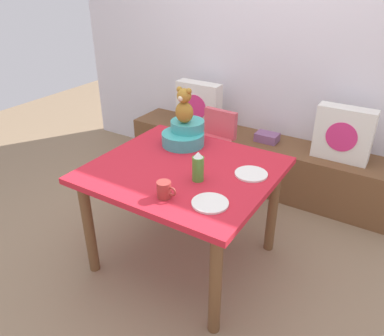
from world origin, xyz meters
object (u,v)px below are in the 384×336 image
Objects in this scene: ketchup_bottle at (198,167)px; coffee_mug at (164,190)px; teddy_bear at (184,106)px; pillow_floral_right at (343,134)px; dinner_plate_far at (251,174)px; pillow_floral_left at (199,105)px; infant_seat_teal at (185,134)px; dining_table at (184,182)px; dinner_plate_near at (210,203)px; book_stack at (267,137)px; highchair at (212,144)px.

ketchup_bottle is 0.27m from coffee_mug.
coffee_mug is (0.29, -0.65, -0.23)m from teddy_bear.
pillow_floral_right is 3.67× the size of coffee_mug.
ketchup_bottle is at bearing -137.17° from dinner_plate_far.
pillow_floral_left is at bearing 133.09° from dinner_plate_far.
ketchup_bottle reaches higher than dinner_plate_far.
pillow_floral_right is at bearing 45.80° from infant_seat_teal.
dinner_plate_near is at bearing -38.42° from dining_table.
dining_table is 0.40m from infant_seat_teal.
teddy_bear is 0.56m from ketchup_bottle.
book_stack is 0.54m from highchair.
pillow_floral_left is 1.35m from pillow_floral_right.
dining_table is 3.40× the size of infant_seat_teal.
dining_table reaches higher than book_stack.
highchair is 3.16× the size of teddy_bear.
dinner_plate_near is at bearing -80.04° from book_stack.
pillow_floral_left and pillow_floral_right have the same top height.
dinner_plate_near is (0.35, -0.27, 0.11)m from dining_table.
ketchup_bottle is (-0.56, -1.33, 0.15)m from pillow_floral_right.
dinner_plate_near is at bearing 16.47° from coffee_mug.
coffee_mug is at bearing -163.53° from dinner_plate_near.
ketchup_bottle is (0.35, -0.40, -0.19)m from teddy_bear.
highchair is at bearing 106.69° from dining_table.
book_stack is at bearing 106.08° from dinner_plate_far.
infant_seat_teal is 0.80m from dinner_plate_near.
coffee_mug is (0.10, -0.35, 0.15)m from dining_table.
highchair is at bearing 96.10° from infant_seat_teal.
dinner_plate_far is (0.24, 0.22, -0.08)m from ketchup_bottle.
teddy_bear is 0.84m from dinner_plate_near.
coffee_mug is at bearing -73.43° from highchair.
highchair is at bearing 96.09° from teddy_bear.
infant_seat_teal is 0.53m from ketchup_bottle.
dining_table is 4.49× the size of teddy_bear.
teddy_bear is (0.44, -0.93, 0.34)m from pillow_floral_left.
pillow_floral_left is 3.67× the size of coffee_mug.
book_stack is 1.63m from coffee_mug.
infant_seat_teal reaches higher than coffee_mug.
pillow_floral_left is at bearing 122.85° from dinner_plate_near.
pillow_floral_left is 1.51m from dinner_plate_far.
teddy_bear is at bearing -64.73° from pillow_floral_left.
pillow_floral_right is at bearing 76.35° from dinner_plate_near.
dinner_plate_near is (0.24, 0.07, -0.04)m from coffee_mug.
pillow_floral_left is at bearing 120.75° from ketchup_bottle.
dinner_plate_near is at bearing -97.60° from dinner_plate_far.
pillow_floral_left is at bearing 115.27° from teddy_bear.
highchair is at bearing 133.27° from dinner_plate_far.
dining_table is at bearing -93.46° from book_stack.
pillow_floral_left reaches higher than dinner_plate_far.
pillow_floral_left is at bearing 180.00° from pillow_floral_right.
book_stack is (0.71, 0.02, -0.18)m from pillow_floral_left.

